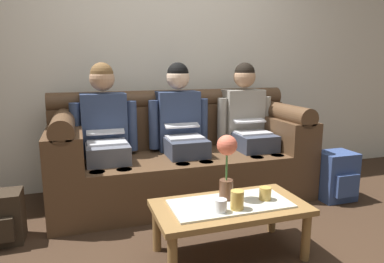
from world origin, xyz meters
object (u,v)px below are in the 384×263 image
person_left (105,130)px  couch (181,157)px  cup_near_right (237,200)px  backpack_left (0,218)px  cup_far_center (265,193)px  backpack_right (336,176)px  cup_near_left (221,206)px  coffee_table (230,211)px  flower_vase (226,160)px  person_middle (181,126)px  person_right (248,122)px

person_left → couch: bearing=0.3°
cup_near_right → backpack_left: bearing=152.9°
person_left → cup_far_center: size_ratio=15.03×
cup_far_center → backpack_right: bearing=28.8°
couch → cup_near_left: bearing=-95.2°
coffee_table → flower_vase: flower_vase is taller
couch → person_middle: size_ratio=1.85×
person_right → backpack_right: size_ratio=2.81×
flower_vase → backpack_right: 1.45m
person_right → cup_near_left: 1.44m
person_right → cup_near_right: size_ratio=10.71×
couch → coffee_table: couch is taller
cup_far_center → person_right: bearing=68.6°
couch → cup_far_center: size_ratio=27.86×
cup_near_left → cup_near_right: (0.11, 0.01, 0.02)m
couch → flower_vase: couch is taller
person_left → backpack_right: bearing=-14.8°
backpack_right → backpack_left: size_ratio=1.22×
coffee_table → couch: bearing=90.0°
person_right → backpack_right: bearing=-39.4°
backpack_right → backpack_left: (-2.72, 0.06, -0.04)m
person_right → cup_near_right: (-0.67, -1.18, -0.25)m
backpack_right → flower_vase: bearing=-159.0°
backpack_left → cup_near_left: bearing=-29.3°
coffee_table → cup_near_left: 0.18m
couch → person_left: (-0.67, -0.00, 0.29)m
person_middle → coffee_table: (0.00, -1.08, -0.36)m
person_middle → backpack_left: person_middle is taller
couch → person_left: bearing=-179.7°
cup_near_right → backpack_right: size_ratio=0.26×
backpack_right → person_middle: bearing=158.2°
cup_near_right → cup_near_left: bearing=-175.2°
flower_vase → backpack_right: flower_vase is taller
flower_vase → cup_near_left: size_ratio=5.40×
person_left → person_middle: size_ratio=1.00×
person_left → flower_vase: (0.66, -1.02, -0.04)m
person_left → coffee_table: 1.32m
flower_vase → cup_near_left: flower_vase is taller
person_middle → cup_near_right: (-0.00, -1.18, -0.25)m
cup_near_left → backpack_left: (-1.31, 0.74, -0.22)m
coffee_table → flower_vase: size_ratio=2.28×
person_left → flower_vase: person_left is taller
person_right → flower_vase: bearing=-123.3°
person_right → cup_far_center: size_ratio=15.03×
couch → backpack_right: (1.30, -0.52, -0.16)m
person_left → flower_vase: bearing=-56.9°
person_middle → backpack_right: (1.30, -0.52, -0.44)m
person_left → backpack_left: (-0.76, -0.45, -0.48)m
flower_vase → cup_near_right: 0.26m
couch → flower_vase: (-0.00, -1.02, 0.25)m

